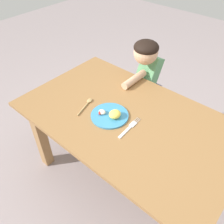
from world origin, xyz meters
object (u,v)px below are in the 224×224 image
fork (129,128)px  person (146,82)px  spoon (87,104)px  plate (110,115)px

fork → person: person is taller
fork → person: (-0.27, 0.60, -0.10)m
fork → spoon: spoon is taller
fork → spoon: bearing=88.4°
person → spoon: bearing=82.1°
plate → person: (-0.12, 0.59, -0.11)m
spoon → person: bearing=-24.5°
spoon → fork: bearing=-105.6°
fork → plate: bearing=85.2°
person → fork: bearing=114.5°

